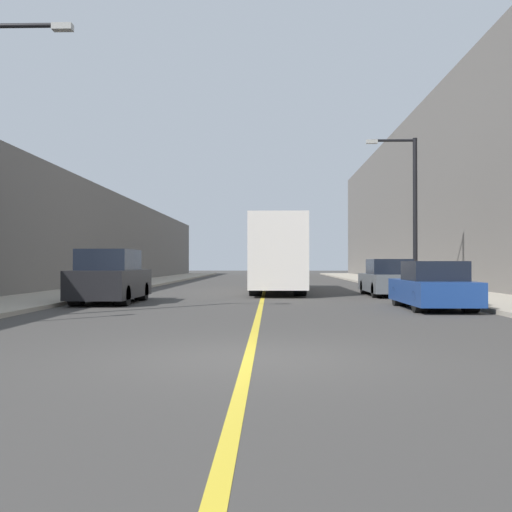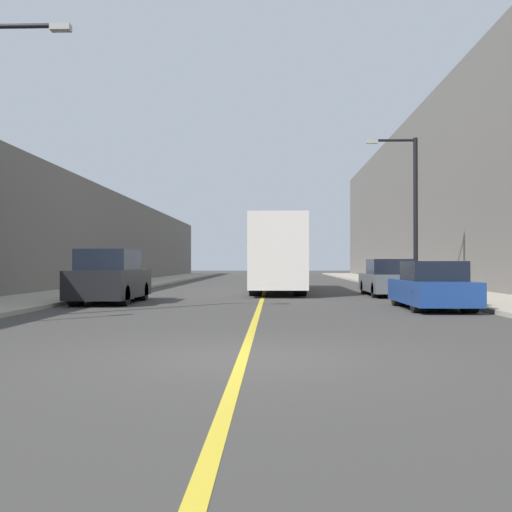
{
  "view_description": "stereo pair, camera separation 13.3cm",
  "coord_description": "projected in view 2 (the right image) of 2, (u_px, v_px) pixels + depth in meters",
  "views": [
    {
      "loc": [
        0.33,
        -8.82,
        1.4
      ],
      "look_at": [
        -0.29,
        16.09,
        1.69
      ],
      "focal_mm": 42.0,
      "sensor_mm": 36.0,
      "label": 1
    },
    {
      "loc": [
        0.46,
        -8.81,
        1.4
      ],
      "look_at": [
        -0.29,
        16.09,
        1.69
      ],
      "focal_mm": 42.0,
      "sensor_mm": 36.0,
      "label": 2
    }
  ],
  "objects": [
    {
      "name": "ground_plane",
      "position": [
        243.0,
        358.0,
        8.81
      ],
      "size": [
        200.0,
        200.0,
        0.0
      ],
      "primitive_type": "plane",
      "color": "#3F3D3A"
    },
    {
      "name": "sidewalk_left",
      "position": [
        141.0,
        283.0,
        39.04
      ],
      "size": [
        3.5,
        72.0,
        0.13
      ],
      "primitive_type": "cube",
      "color": "#A89E8C",
      "rests_on": "ground"
    },
    {
      "name": "sidewalk_right",
      "position": [
        394.0,
        284.0,
        38.54
      ],
      "size": [
        3.5,
        72.0,
        0.13
      ],
      "primitive_type": "cube",
      "color": "#A89E8C",
      "rests_on": "ground"
    },
    {
      "name": "building_row_left",
      "position": [
        85.0,
        238.0,
        39.19
      ],
      "size": [
        4.0,
        72.0,
        6.09
      ],
      "primitive_type": "cube",
      "color": "#66605B",
      "rests_on": "ground"
    },
    {
      "name": "building_row_right",
      "position": [
        452.0,
        194.0,
        38.5
      ],
      "size": [
        4.0,
        72.0,
        11.71
      ],
      "primitive_type": "cube",
      "color": "#66605B",
      "rests_on": "ground"
    },
    {
      "name": "road_center_line",
      "position": [
        267.0,
        284.0,
        38.79
      ],
      "size": [
        0.16,
        72.0,
        0.01
      ],
      "primitive_type": "cube",
      "color": "gold",
      "rests_on": "ground"
    },
    {
      "name": "bus",
      "position": [
        277.0,
        254.0,
        28.86
      ],
      "size": [
        2.42,
        10.93,
        3.46
      ],
      "color": "silver",
      "rests_on": "ground"
    },
    {
      "name": "parked_suv_left",
      "position": [
        110.0,
        278.0,
        20.88
      ],
      "size": [
        1.93,
        4.62,
        1.87
      ],
      "color": "black",
      "rests_on": "ground"
    },
    {
      "name": "car_right_near",
      "position": [
        432.0,
        287.0,
        18.09
      ],
      "size": [
        1.78,
        4.42,
        1.46
      ],
      "color": "navy",
      "rests_on": "ground"
    },
    {
      "name": "car_right_mid",
      "position": [
        388.0,
        279.0,
        25.41
      ],
      "size": [
        1.83,
        4.76,
        1.56
      ],
      "color": "#51565B",
      "rests_on": "ground"
    },
    {
      "name": "street_lamp_right",
      "position": [
        411.0,
        204.0,
        26.61
      ],
      "size": [
        2.27,
        0.24,
        6.84
      ],
      "color": "black",
      "rests_on": "sidewalk_right"
    }
  ]
}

